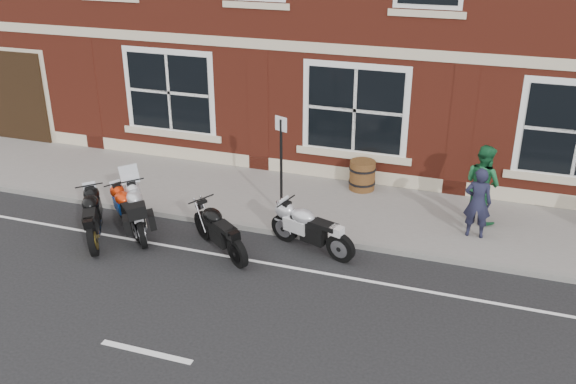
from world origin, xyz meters
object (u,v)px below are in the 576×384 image
(moto_touring_silver, at_px, (139,208))
(moto_sport_black, at_px, (95,215))
(barrel_planter, at_px, (362,175))
(parking_sign, at_px, (281,159))
(moto_sport_red, at_px, (128,208))
(moto_naked_black, at_px, (220,228))
(moto_sport_silver, at_px, (311,227))
(pedestrian_left, at_px, (478,203))
(pedestrian_right, at_px, (482,183))

(moto_touring_silver, relative_size, moto_sport_black, 0.95)
(barrel_planter, distance_m, parking_sign, 2.56)
(moto_sport_black, relative_size, barrel_planter, 2.49)
(moto_sport_red, bearing_deg, moto_sport_black, -172.38)
(moto_naked_black, bearing_deg, moto_sport_silver, -32.77)
(moto_touring_silver, height_order, moto_sport_silver, moto_touring_silver)
(moto_naked_black, bearing_deg, barrel_planter, 7.82)
(moto_sport_silver, bearing_deg, barrel_planter, 12.75)
(barrel_planter, relative_size, parking_sign, 0.32)
(moto_sport_black, xyz_separation_m, moto_sport_silver, (4.44, 0.97, -0.00))
(moto_sport_red, distance_m, moto_sport_black, 0.74)
(moto_naked_black, height_order, pedestrian_left, pedestrian_left)
(moto_sport_black, height_order, pedestrian_right, pedestrian_right)
(pedestrian_right, xyz_separation_m, parking_sign, (-4.21, -1.10, 0.44))
(moto_sport_red, bearing_deg, parking_sign, -20.00)
(moto_sport_black, distance_m, parking_sign, 4.11)
(moto_sport_red, relative_size, moto_sport_black, 0.80)
(moto_touring_silver, height_order, pedestrian_left, pedestrian_left)
(moto_sport_red, relative_size, moto_sport_silver, 0.74)
(moto_touring_silver, distance_m, pedestrian_right, 7.39)
(pedestrian_right, bearing_deg, moto_touring_silver, 62.32)
(pedestrian_left, height_order, parking_sign, parking_sign)
(moto_touring_silver, xyz_separation_m, moto_sport_silver, (3.73, 0.38, -0.02))
(parking_sign, bearing_deg, barrel_planter, 76.70)
(moto_sport_red, distance_m, pedestrian_left, 7.38)
(moto_sport_black, height_order, moto_naked_black, moto_sport_black)
(moto_sport_red, relative_size, barrel_planter, 1.99)
(moto_sport_silver, xyz_separation_m, moto_naked_black, (-1.73, -0.64, 0.00))
(moto_sport_red, bearing_deg, pedestrian_left, -33.17)
(moto_touring_silver, bearing_deg, moto_sport_red, 139.57)
(moto_sport_black, bearing_deg, moto_naked_black, -24.62)
(moto_sport_red, bearing_deg, moto_touring_silver, -52.33)
(moto_sport_black, xyz_separation_m, moto_naked_black, (2.71, 0.32, -0.00))
(moto_sport_silver, xyz_separation_m, pedestrian_left, (3.12, 1.47, 0.36))
(moto_touring_silver, distance_m, moto_sport_black, 0.92)
(moto_touring_silver, bearing_deg, barrel_planter, 4.84)
(moto_sport_red, distance_m, parking_sign, 3.47)
(pedestrian_left, xyz_separation_m, pedestrian_right, (0.03, 0.81, 0.11))
(moto_sport_red, height_order, pedestrian_right, pedestrian_right)
(moto_touring_silver, xyz_separation_m, parking_sign, (2.67, 1.57, 0.89))
(moto_sport_silver, height_order, moto_naked_black, moto_naked_black)
(moto_sport_red, height_order, moto_sport_black, moto_sport_black)
(pedestrian_left, bearing_deg, moto_touring_silver, 14.36)
(moto_touring_silver, xyz_separation_m, moto_sport_red, (-0.29, 0.02, -0.06))
(moto_sport_red, relative_size, parking_sign, 0.64)
(moto_touring_silver, distance_m, barrel_planter, 5.36)
(moto_sport_black, bearing_deg, barrel_planter, 8.89)
(moto_naked_black, height_order, pedestrian_right, pedestrian_right)
(moto_touring_silver, relative_size, moto_sport_red, 1.18)
(moto_touring_silver, distance_m, parking_sign, 3.22)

